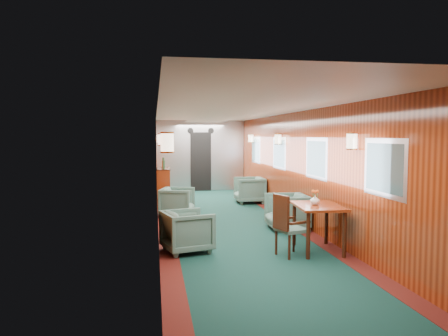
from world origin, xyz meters
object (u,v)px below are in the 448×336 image
object	(u,v)px
armchair_left_far	(177,202)
armchair_right_near	(287,211)
armchair_right_far	(249,190)
credenza	(163,187)
dining_table	(318,212)
side_chair	(287,223)
armchair_left_near	(187,231)

from	to	relation	value
armchair_left_far	armchair_right_near	world-z (taller)	armchair_right_near
armchair_left_far	armchair_right_far	distance (m)	2.72
credenza	armchair_right_far	distance (m)	2.41
dining_table	armchair_right_far	distance (m)	5.21
side_chair	credenza	world-z (taller)	credenza
armchair_left_near	armchair_right_far	xyz separation A→B (m)	(2.10, 4.90, 0.03)
armchair_left_far	armchair_right_near	size ratio (longest dim) A/B	0.94
side_chair	armchair_left_far	world-z (taller)	side_chair
armchair_right_near	side_chair	bearing A→B (deg)	-15.67
armchair_left_near	armchair_right_near	distance (m)	2.54
credenza	armchair_left_far	world-z (taller)	credenza
side_chair	armchair_left_near	xyz separation A→B (m)	(-1.51, 0.52, -0.19)
armchair_left_near	armchair_right_far	distance (m)	5.33
armchair_left_far	side_chair	bearing A→B (deg)	-142.23
dining_table	armchair_right_near	bearing A→B (deg)	94.01
armchair_left_near	armchair_right_near	world-z (taller)	armchair_right_near
side_chair	armchair_right_near	distance (m)	2.03
armchair_left_near	armchair_left_far	world-z (taller)	armchair_left_near
armchair_left_far	dining_table	bearing A→B (deg)	-133.25
armchair_left_far	armchair_right_near	bearing A→B (deg)	-114.30
armchair_right_near	armchair_right_far	world-z (taller)	armchair_right_far
credenza	armchair_left_far	distance (m)	1.63
credenza	armchair_left_near	bearing A→B (deg)	-86.46
armchair_left_near	armchair_right_near	size ratio (longest dim) A/B	0.94
armchair_right_near	armchair_right_far	bearing A→B (deg)	-178.40
armchair_right_near	armchair_right_far	xyz separation A→B (m)	(-0.00, 3.48, 0.00)
credenza	armchair_left_near	xyz separation A→B (m)	(0.29, -4.77, -0.18)
side_chair	armchair_left_far	distance (m)	4.00
armchair_left_far	armchair_right_near	xyz separation A→B (m)	(2.11, -1.76, 0.02)
credenza	armchair_right_near	distance (m)	4.13
side_chair	armchair_left_near	distance (m)	1.61
dining_table	armchair_left_far	bearing A→B (deg)	125.38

